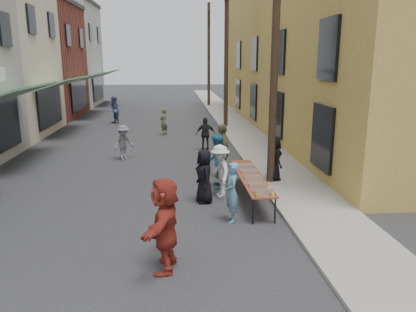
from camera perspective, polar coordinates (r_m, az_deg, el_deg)
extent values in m
plane|color=#28282B|center=(11.02, -9.94, -9.07)|extent=(120.00, 120.00, 0.00)
cube|color=gray|center=(25.79, 4.02, 4.20)|extent=(2.20, 60.00, 0.10)
cube|color=maroon|center=(33.03, -25.00, 11.91)|extent=(8.00, 8.00, 8.00)
cube|color=gray|center=(40.66, -21.23, 13.02)|extent=(8.00, 8.00, 9.00)
cube|color=#A98A3C|center=(26.18, 18.33, 14.59)|extent=(10.00, 28.00, 10.00)
cylinder|color=#2D2116|center=(13.55, 9.42, 14.62)|extent=(0.26, 0.26, 9.00)
cylinder|color=#2D2116|center=(25.36, 2.58, 14.16)|extent=(0.26, 0.26, 9.00)
cylinder|color=#2D2116|center=(37.29, 0.11, 13.94)|extent=(0.26, 0.26, 9.00)
cube|color=brown|center=(12.31, 6.04, -2.91)|extent=(0.70, 4.00, 0.04)
cylinder|color=black|center=(10.63, 6.37, -7.73)|extent=(0.04, 0.04, 0.71)
cylinder|color=black|center=(10.76, 9.42, -7.58)|extent=(0.04, 0.04, 0.71)
cylinder|color=black|center=(14.15, 3.42, -2.26)|extent=(0.04, 0.04, 0.71)
cylinder|color=black|center=(14.25, 5.73, -2.20)|extent=(0.04, 0.04, 0.71)
cube|color=maroon|center=(10.76, 7.71, -5.06)|extent=(0.50, 0.33, 0.08)
cube|color=#B2B2B7|center=(11.36, 7.00, -4.03)|extent=(0.50, 0.33, 0.08)
cube|color=tan|center=(12.02, 6.32, -3.03)|extent=(0.50, 0.33, 0.08)
cube|color=#B2B2B7|center=(12.68, 5.71, -2.14)|extent=(0.50, 0.33, 0.08)
cube|color=tan|center=(13.34, 5.16, -1.34)|extent=(0.50, 0.33, 0.08)
cylinder|color=#A57F26|center=(10.43, 6.88, -5.62)|extent=(0.07, 0.07, 0.08)
cylinder|color=#A57F26|center=(10.53, 6.77, -5.45)|extent=(0.07, 0.07, 0.08)
cylinder|color=#A57F26|center=(10.62, 6.66, -5.27)|extent=(0.07, 0.07, 0.08)
cylinder|color=tan|center=(10.57, 9.07, -5.34)|extent=(0.08, 0.08, 0.12)
imported|color=black|center=(12.02, -0.53, -2.86)|extent=(0.67, 0.88, 1.61)
imported|color=teal|center=(10.62, 3.36, -5.14)|extent=(0.39, 0.59, 1.60)
imported|color=#216C89|center=(13.30, 1.23, -0.80)|extent=(0.78, 0.96, 1.82)
imported|color=silver|center=(12.54, 1.71, -2.11)|extent=(0.80, 1.16, 1.64)
imported|color=brown|center=(14.54, 2.03, 0.73)|extent=(0.63, 1.20, 1.96)
imported|color=maroon|center=(8.24, -6.08, -9.55)|extent=(0.88, 1.88, 1.95)
imported|color=black|center=(14.13, 9.31, -0.29)|extent=(0.63, 0.84, 1.54)
imported|color=slate|center=(17.51, -11.79, 1.86)|extent=(1.09, 1.06, 1.50)
imported|color=black|center=(19.04, -0.33, 3.13)|extent=(0.91, 0.40, 1.55)
imported|color=#505C35|center=(23.10, -6.25, 4.83)|extent=(0.61, 0.66, 1.50)
imported|color=#475689|center=(27.64, -13.03, 6.32)|extent=(1.08, 1.12, 1.83)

